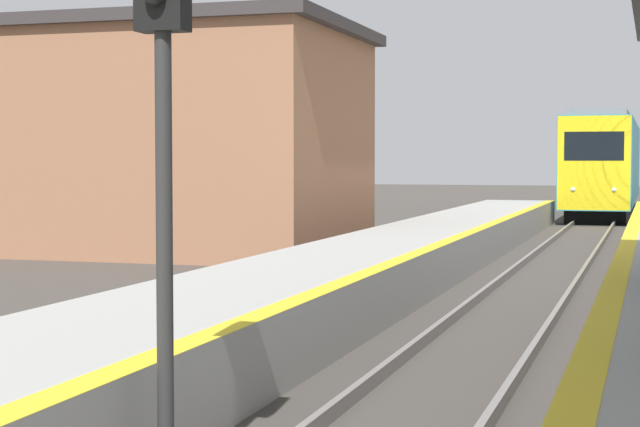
# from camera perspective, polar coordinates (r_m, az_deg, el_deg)

# --- Properties ---
(train) EXTENTS (2.62, 19.87, 4.27)m
(train) POSITION_cam_1_polar(r_m,az_deg,el_deg) (49.59, 14.99, 2.52)
(train) COLOR black
(train) RESTS_ON ground
(signal_near) EXTENTS (0.36, 0.31, 4.21)m
(signal_near) POSITION_cam_1_polar(r_m,az_deg,el_deg) (7.65, -8.40, 6.93)
(signal_near) COLOR #2D2D2D
(signal_near) RESTS_ON ground
(station_building) EXTENTS (11.93, 7.51, 5.91)m
(station_building) POSITION_cam_1_polar(r_m,az_deg,el_deg) (29.10, -9.78, 3.95)
(station_building) COLOR #9E6B4C
(station_building) RESTS_ON ground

